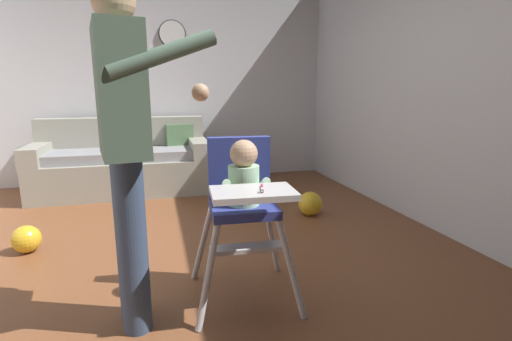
# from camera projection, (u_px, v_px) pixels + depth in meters

# --- Properties ---
(ground) EXTENTS (6.09, 7.08, 0.10)m
(ground) POSITION_uv_depth(u_px,v_px,m) (171.00, 277.00, 2.54)
(ground) COLOR brown
(wall_far) EXTENTS (5.29, 0.06, 2.75)m
(wall_far) POSITION_uv_depth(u_px,v_px,m) (156.00, 75.00, 4.86)
(wall_far) COLOR silver
(wall_far) RESTS_ON ground
(wall_right) EXTENTS (0.06, 6.08, 2.75)m
(wall_right) POSITION_uv_depth(u_px,v_px,m) (442.00, 67.00, 3.11)
(wall_right) COLOR silver
(wall_right) RESTS_ON ground
(couch) EXTENTS (1.97, 0.86, 0.86)m
(couch) POSITION_uv_depth(u_px,v_px,m) (124.00, 164.00, 4.48)
(couch) COLOR gray
(couch) RESTS_ON ground
(high_chair) EXTENTS (0.65, 0.76, 0.94)m
(high_chair) POSITION_uv_depth(u_px,v_px,m) (243.00, 190.00, 2.08)
(high_chair) COLOR silver
(high_chair) RESTS_ON ground
(adult_standing) EXTENTS (0.57, 0.50, 1.66)m
(adult_standing) POSITION_uv_depth(u_px,v_px,m) (125.00, 143.00, 1.77)
(adult_standing) COLOR #374864
(adult_standing) RESTS_ON ground
(toy_ball) EXTENTS (0.23, 0.23, 0.23)m
(toy_ball) POSITION_uv_depth(u_px,v_px,m) (310.00, 204.00, 3.63)
(toy_ball) COLOR gold
(toy_ball) RESTS_ON ground
(toy_ball_second) EXTENTS (0.20, 0.20, 0.20)m
(toy_ball_second) POSITION_uv_depth(u_px,v_px,m) (26.00, 239.00, 2.80)
(toy_ball_second) COLOR gold
(toy_ball_second) RESTS_ON ground
(side_table) EXTENTS (0.40, 0.40, 0.52)m
(side_table) POSITION_uv_depth(u_px,v_px,m) (245.00, 158.00, 4.57)
(side_table) COLOR brown
(side_table) RESTS_ON ground
(sippy_cup) EXTENTS (0.07, 0.07, 0.10)m
(sippy_cup) POSITION_uv_depth(u_px,v_px,m) (244.00, 143.00, 4.52)
(sippy_cup) COLOR gold
(sippy_cup) RESTS_ON side_table
(wall_clock) EXTENTS (0.34, 0.04, 0.34)m
(wall_clock) POSITION_uv_depth(u_px,v_px,m) (172.00, 34.00, 4.77)
(wall_clock) COLOR white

